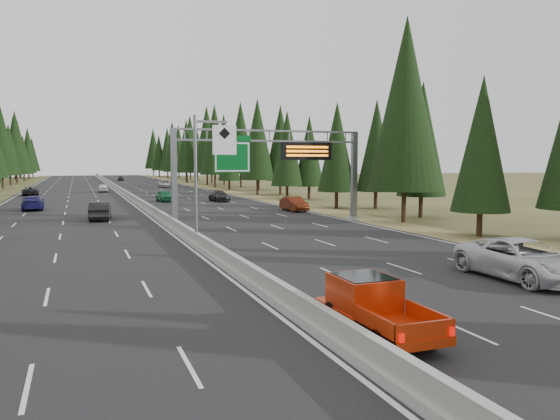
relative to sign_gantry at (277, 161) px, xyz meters
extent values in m
cube|color=black|center=(-8.92, 45.12, -5.23)|extent=(32.00, 260.00, 0.08)
cube|color=olive|center=(8.88, 45.12, -5.24)|extent=(3.60, 260.00, 0.06)
cube|color=gray|center=(-8.92, 45.12, -5.04)|extent=(0.70, 260.00, 0.30)
cube|color=gray|center=(-8.92, 45.12, -4.64)|extent=(0.30, 260.00, 0.60)
cube|color=slate|center=(-8.57, 0.12, -1.29)|extent=(0.45, 0.45, 7.80)
cube|color=gray|center=(-8.57, 0.12, -5.04)|extent=(0.90, 0.90, 0.30)
cube|color=slate|center=(7.28, 0.12, -1.29)|extent=(0.45, 0.45, 7.80)
cube|color=gray|center=(7.28, 0.12, -5.04)|extent=(0.90, 0.90, 0.30)
cube|color=slate|center=(-0.64, 0.12, 2.53)|extent=(15.85, 0.35, 0.16)
cube|color=slate|center=(-0.64, 0.12, 1.69)|extent=(15.85, 0.35, 0.16)
cube|color=#054C19|center=(-3.92, -0.13, 0.36)|extent=(3.00, 0.10, 2.50)
cube|color=silver|center=(-3.92, -0.19, 0.36)|extent=(2.85, 0.02, 2.35)
cube|color=#054C19|center=(-2.92, -0.13, 1.86)|extent=(1.10, 0.10, 0.45)
cube|color=black|center=(2.58, -0.18, 0.86)|extent=(4.50, 0.40, 1.50)
cube|color=orange|center=(2.58, -0.40, 1.21)|extent=(3.80, 0.02, 0.18)
cube|color=orange|center=(2.58, -0.40, 0.86)|extent=(3.80, 0.02, 0.18)
cube|color=orange|center=(2.58, -0.40, 0.51)|extent=(3.80, 0.02, 0.18)
cylinder|color=slate|center=(-8.92, -9.88, -1.19)|extent=(0.20, 0.20, 8.00)
cube|color=gray|center=(-8.92, -9.88, -5.09)|extent=(0.50, 0.50, 0.20)
cube|color=slate|center=(-7.92, -9.88, 2.41)|extent=(2.00, 0.15, 0.15)
cube|color=silver|center=(-7.12, -10.00, 1.31)|extent=(1.50, 0.06, 1.80)
cylinder|color=black|center=(10.53, -12.28, -4.37)|extent=(0.40, 0.40, 1.79)
cone|color=black|center=(10.53, -12.28, 1.22)|extent=(4.03, 4.03, 9.40)
cylinder|color=black|center=(10.48, -2.92, -3.87)|extent=(0.40, 0.40, 2.79)
cone|color=black|center=(10.48, -2.92, 4.85)|extent=(6.28, 6.28, 14.65)
cylinder|color=black|center=(14.63, 0.56, -4.25)|extent=(0.40, 0.40, 2.04)
cone|color=black|center=(14.63, 0.56, 2.12)|extent=(4.59, 4.59, 10.70)
cylinder|color=black|center=(11.60, 12.29, -4.31)|extent=(0.40, 0.40, 1.91)
cone|color=black|center=(11.60, 12.29, 1.66)|extent=(4.30, 4.30, 10.04)
cylinder|color=black|center=(15.66, 10.62, -4.29)|extent=(0.40, 0.40, 1.95)
cone|color=black|center=(15.66, 10.62, 1.79)|extent=(4.38, 4.38, 10.23)
cylinder|color=black|center=(11.26, 26.80, -4.29)|extent=(0.40, 0.40, 1.95)
cone|color=black|center=(11.26, 26.80, 1.81)|extent=(4.40, 4.40, 10.26)
cylinder|color=black|center=(14.59, 26.89, -4.34)|extent=(0.40, 0.40, 1.86)
cone|color=black|center=(14.59, 26.89, 1.46)|extent=(4.18, 4.18, 9.74)
cylinder|color=black|center=(10.83, 38.52, -4.06)|extent=(0.40, 0.40, 2.42)
cone|color=black|center=(10.83, 38.52, 3.49)|extent=(5.43, 5.43, 12.68)
cylinder|color=black|center=(14.77, 38.84, -4.12)|extent=(0.40, 0.40, 2.29)
cone|color=black|center=(14.77, 38.84, 3.03)|extent=(5.15, 5.15, 12.01)
cylinder|color=black|center=(10.30, 53.51, -4.36)|extent=(0.40, 0.40, 1.81)
cone|color=black|center=(10.30, 53.51, 1.30)|extent=(4.08, 4.08, 9.51)
cylinder|color=black|center=(15.81, 53.12, -4.07)|extent=(0.40, 0.40, 2.40)
cone|color=black|center=(15.81, 53.12, 3.44)|extent=(5.41, 5.41, 12.62)
cylinder|color=black|center=(10.22, 64.06, -3.94)|extent=(0.40, 0.40, 2.66)
cone|color=black|center=(10.22, 64.06, 4.39)|extent=(6.00, 6.00, 13.99)
cylinder|color=black|center=(16.00, 65.45, -3.87)|extent=(0.40, 0.40, 2.80)
cone|color=black|center=(16.00, 65.45, 4.89)|extent=(6.31, 6.31, 14.71)
cylinder|color=black|center=(12.02, 78.92, -3.84)|extent=(0.40, 0.40, 2.86)
cone|color=black|center=(12.02, 78.92, 5.08)|extent=(6.42, 6.42, 14.99)
cylinder|color=black|center=(15.63, 77.64, -3.99)|extent=(0.40, 0.40, 2.56)
cone|color=black|center=(15.63, 77.64, 4.00)|extent=(5.75, 5.75, 13.42)
cylinder|color=black|center=(10.09, 93.13, -4.01)|extent=(0.40, 0.40, 2.53)
cone|color=black|center=(10.09, 93.13, 3.89)|extent=(5.68, 5.68, 13.26)
cylinder|color=black|center=(15.48, 89.18, -4.07)|extent=(0.40, 0.40, 2.40)
cone|color=black|center=(15.48, 89.18, 3.44)|extent=(5.41, 5.41, 12.62)
cylinder|color=black|center=(12.08, 104.62, -4.01)|extent=(0.40, 0.40, 2.52)
cone|color=black|center=(12.08, 104.62, 3.85)|extent=(5.66, 5.66, 13.21)
cylinder|color=black|center=(14.70, 102.35, -4.14)|extent=(0.40, 0.40, 2.26)
cone|color=black|center=(14.70, 102.35, 2.92)|extent=(5.08, 5.08, 11.85)
cylinder|color=black|center=(10.26, 116.58, -4.11)|extent=(0.40, 0.40, 2.32)
cone|color=black|center=(10.26, 116.58, 3.14)|extent=(5.22, 5.22, 12.18)
cylinder|color=black|center=(15.66, 116.82, -3.76)|extent=(0.40, 0.40, 3.01)
cone|color=black|center=(15.66, 116.82, 5.64)|extent=(6.77, 6.77, 15.80)
cylinder|color=black|center=(11.37, 132.07, -4.11)|extent=(0.40, 0.40, 2.32)
cone|color=black|center=(11.37, 132.07, 3.14)|extent=(5.22, 5.22, 12.18)
cylinder|color=black|center=(14.75, 131.01, -3.91)|extent=(0.40, 0.40, 2.72)
cone|color=black|center=(14.75, 131.01, 4.59)|extent=(6.12, 6.12, 14.28)
cylinder|color=black|center=(10.62, 145.38, -4.12)|extent=(0.40, 0.40, 2.29)
cone|color=black|center=(10.62, 145.38, 3.04)|extent=(5.16, 5.16, 12.04)
cylinder|color=black|center=(14.77, 142.93, -3.76)|extent=(0.40, 0.40, 3.01)
cone|color=black|center=(14.77, 142.93, 5.64)|extent=(6.77, 6.77, 15.80)
cylinder|color=black|center=(10.11, 156.06, -3.90)|extent=(0.40, 0.40, 2.74)
cone|color=black|center=(10.11, 156.06, 4.67)|extent=(6.17, 6.17, 14.39)
cylinder|color=black|center=(15.16, 156.28, -3.86)|extent=(0.40, 0.40, 2.82)
cone|color=black|center=(15.16, 156.28, 4.97)|extent=(6.35, 6.35, 14.82)
cylinder|color=black|center=(-29.41, 76.73, -3.93)|extent=(0.40, 0.40, 2.68)
cone|color=black|center=(-29.41, 76.73, 4.46)|extent=(6.04, 6.04, 14.09)
cylinder|color=black|center=(-29.66, 92.51, -4.17)|extent=(0.40, 0.40, 2.20)
cone|color=black|center=(-29.66, 92.51, 2.71)|extent=(4.96, 4.96, 11.56)
cylinder|color=black|center=(-29.34, 103.47, -3.86)|extent=(0.40, 0.40, 2.82)
cone|color=black|center=(-29.34, 103.47, 4.95)|extent=(6.34, 6.34, 14.79)
cylinder|color=black|center=(-32.44, 103.11, -3.82)|extent=(0.40, 0.40, 2.89)
cone|color=black|center=(-32.44, 103.11, 5.20)|extent=(6.50, 6.50, 15.16)
cylinder|color=black|center=(-28.97, 118.21, -4.29)|extent=(0.40, 0.40, 1.96)
cone|color=black|center=(-28.97, 118.21, 1.85)|extent=(4.42, 4.42, 10.31)
cylinder|color=black|center=(-33.90, 116.29, -4.35)|extent=(0.40, 0.40, 1.84)
cone|color=black|center=(-33.90, 116.29, 1.39)|extent=(4.13, 4.13, 9.64)
cylinder|color=black|center=(-28.74, 130.42, -4.27)|extent=(0.40, 0.40, 2.00)
cone|color=black|center=(-28.74, 130.42, 1.98)|extent=(4.50, 4.50, 10.50)
cylinder|color=black|center=(-32.40, 131.41, -3.80)|extent=(0.40, 0.40, 2.95)
cone|color=black|center=(-32.40, 131.41, 5.41)|extent=(6.63, 6.63, 15.46)
cylinder|color=black|center=(-29.68, 143.65, -4.00)|extent=(0.40, 0.40, 2.54)
cone|color=black|center=(-29.68, 143.65, 3.95)|extent=(5.72, 5.72, 13.35)
cylinder|color=black|center=(-32.08, 145.02, -4.07)|extent=(0.40, 0.40, 2.39)
cone|color=black|center=(-32.08, 145.02, 3.39)|extent=(5.38, 5.38, 12.55)
cylinder|color=black|center=(-29.36, 155.68, -4.21)|extent=(0.40, 0.40, 2.12)
cone|color=black|center=(-29.36, 155.68, 2.43)|extent=(4.78, 4.78, 11.15)
cylinder|color=black|center=(-33.58, 158.14, -3.79)|extent=(0.40, 0.40, 2.97)
cone|color=black|center=(-33.58, 158.14, 5.49)|extent=(6.68, 6.68, 15.58)
imported|color=silver|center=(2.54, -24.36, -4.30)|extent=(2.99, 6.42, 1.78)
cylinder|color=black|center=(-8.18, -30.41, -4.83)|extent=(0.27, 0.72, 0.72)
cylinder|color=black|center=(-6.65, -30.41, -4.83)|extent=(0.27, 0.72, 0.72)
cylinder|color=black|center=(-8.18, -27.44, -4.83)|extent=(0.27, 0.72, 0.72)
cylinder|color=black|center=(-6.65, -27.44, -4.83)|extent=(0.27, 0.72, 0.72)
cube|color=#B82A0B|center=(-7.42, -28.88, -4.69)|extent=(1.80, 5.04, 0.27)
cube|color=#B82A0B|center=(-7.42, -28.07, -4.06)|extent=(1.71, 1.98, 0.99)
cube|color=black|center=(-7.42, -28.07, -3.79)|extent=(1.53, 1.71, 0.49)
cube|color=#B82A0B|center=(-8.27, -30.23, -4.38)|extent=(0.09, 2.16, 0.54)
cube|color=#B82A0B|center=(-6.56, -30.23, -4.38)|extent=(0.09, 2.16, 0.54)
cube|color=#B82A0B|center=(-7.42, -31.31, -4.38)|extent=(1.80, 0.09, 0.54)
imported|color=#145A33|center=(-5.03, 28.63, -4.44)|extent=(2.15, 4.56, 1.51)
imported|color=#561D0C|center=(5.58, 10.12, -4.43)|extent=(1.67, 4.60, 1.51)
imported|color=black|center=(1.67, 26.63, -4.50)|extent=(2.10, 4.84, 1.38)
imported|color=#B5B5B5|center=(0.95, 68.40, -4.48)|extent=(2.55, 5.16, 1.41)
imported|color=black|center=(-4.61, 110.55, -4.53)|extent=(1.94, 4.00, 1.31)
imported|color=black|center=(-13.85, 8.12, -4.38)|extent=(2.16, 5.04, 1.62)
imported|color=#191854|center=(-20.22, 21.06, -4.42)|extent=(2.33, 5.37, 1.54)
imported|color=white|center=(-11.58, 54.82, -4.49)|extent=(1.83, 4.15, 1.39)
imported|color=black|center=(-22.45, 48.98, -4.49)|extent=(2.52, 5.09, 1.39)
camera|label=1|loc=(-15.69, -42.81, -0.01)|focal=35.00mm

